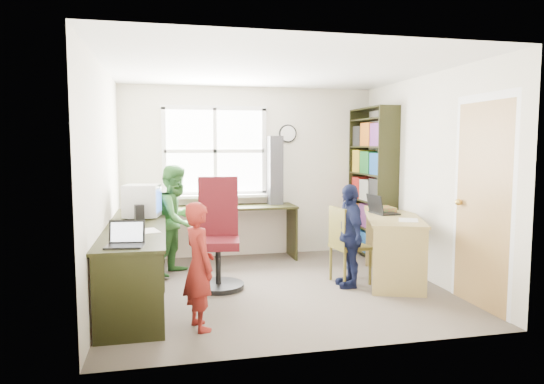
# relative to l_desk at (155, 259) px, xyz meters

# --- Properties ---
(room) EXTENTS (3.64, 3.44, 2.44)m
(room) POSITION_rel_l_desk_xyz_m (1.32, 0.38, 0.76)
(room) COLOR #4D453C
(room) RESTS_ON ground
(l_desk) EXTENTS (2.38, 2.95, 0.75)m
(l_desk) POSITION_rel_l_desk_xyz_m (0.00, 0.00, 0.00)
(l_desk) COLOR black
(l_desk) RESTS_ON ground
(right_desk) EXTENTS (1.01, 1.43, 0.75)m
(right_desk) POSITION_rel_l_desk_xyz_m (2.71, 0.29, 0.09)
(right_desk) COLOR #9A864D
(right_desk) RESTS_ON ground
(bookshelf) EXTENTS (0.30, 1.02, 2.10)m
(bookshelf) POSITION_rel_l_desk_xyz_m (2.96, 1.47, 0.55)
(bookshelf) COLOR black
(bookshelf) RESTS_ON ground
(swivel_chair) EXTENTS (0.64, 0.64, 1.22)m
(swivel_chair) POSITION_rel_l_desk_xyz_m (0.68, 0.49, 0.07)
(swivel_chair) COLOR black
(swivel_chair) RESTS_ON ground
(wooden_chair) EXTENTS (0.44, 0.44, 0.88)m
(wooden_chair) POSITION_rel_l_desk_xyz_m (2.12, 0.30, 0.02)
(wooden_chair) COLOR brown
(wooden_chair) RESTS_ON ground
(crt_monitor) EXTENTS (0.44, 0.41, 0.38)m
(crt_monitor) POSITION_rel_l_desk_xyz_m (-0.15, 0.89, 0.49)
(crt_monitor) COLOR white
(crt_monitor) RESTS_ON l_desk
(laptop_left) EXTENTS (0.33, 0.28, 0.21)m
(laptop_left) POSITION_rel_l_desk_xyz_m (-0.22, -0.71, 0.34)
(laptop_left) COLOR black
(laptop_left) RESTS_ON l_desk
(laptop_right) EXTENTS (0.32, 0.37, 0.24)m
(laptop_right) POSITION_rel_l_desk_xyz_m (2.67, 0.57, 0.35)
(laptop_right) COLOR black
(laptop_right) RESTS_ON right_desk
(speaker_a) EXTENTS (0.11, 0.11, 0.19)m
(speaker_a) POSITION_rel_l_desk_xyz_m (-0.17, 0.59, 0.39)
(speaker_a) COLOR black
(speaker_a) RESTS_ON l_desk
(speaker_b) EXTENTS (0.10, 0.10, 0.18)m
(speaker_b) POSITION_rel_l_desk_xyz_m (-0.19, 1.12, 0.38)
(speaker_b) COLOR black
(speaker_b) RESTS_ON l_desk
(cd_tower) EXTENTS (0.20, 0.18, 0.96)m
(cd_tower) POSITION_rel_l_desk_xyz_m (1.63, 1.77, 0.77)
(cd_tower) COLOR black
(cd_tower) RESTS_ON l_desk
(game_box) EXTENTS (0.32, 0.32, 0.06)m
(game_box) POSITION_rel_l_desk_xyz_m (2.76, 0.77, 0.32)
(game_box) COLOR red
(game_box) RESTS_ON right_desk
(paper_a) EXTENTS (0.28, 0.35, 0.00)m
(paper_a) POSITION_rel_l_desk_xyz_m (-0.07, -0.04, 0.30)
(paper_a) COLOR beige
(paper_a) RESTS_ON l_desk
(paper_b) EXTENTS (0.32, 0.36, 0.00)m
(paper_b) POSITION_rel_l_desk_xyz_m (2.76, 0.04, 0.30)
(paper_b) COLOR beige
(paper_b) RESTS_ON right_desk
(potted_plant) EXTENTS (0.19, 0.16, 0.32)m
(potted_plant) POSITION_rel_l_desk_xyz_m (0.73, 1.68, 0.46)
(potted_plant) COLOR #2E6D2B
(potted_plant) RESTS_ON l_desk
(person_red) EXTENTS (0.37, 0.46, 1.11)m
(person_red) POSITION_rel_l_desk_xyz_m (0.38, -0.74, 0.10)
(person_red) COLOR maroon
(person_red) RESTS_ON ground
(person_green) EXTENTS (0.78, 0.82, 1.34)m
(person_green) POSITION_rel_l_desk_xyz_m (0.24, 1.15, 0.22)
(person_green) COLOR #2E6E2C
(person_green) RESTS_ON ground
(person_navy) EXTENTS (0.34, 0.70, 1.15)m
(person_navy) POSITION_rel_l_desk_xyz_m (2.12, 0.18, 0.12)
(person_navy) COLOR #111738
(person_navy) RESTS_ON ground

